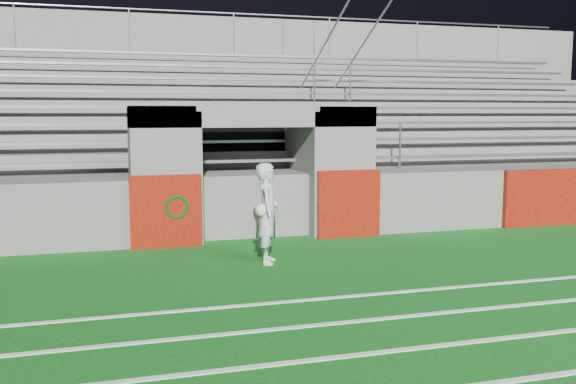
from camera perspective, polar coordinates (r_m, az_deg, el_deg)
name	(u,v)px	position (r m, az deg, el deg)	size (l,w,h in m)	color
ground	(309,280)	(9.64, 1.91, -7.80)	(90.00, 90.00, 0.00)	#0E5415
stadium_structure	(215,150)	(17.09, -6.54, 3.69)	(26.00, 8.48, 5.42)	#615E5C
goalkeeper_with_ball	(268,213)	(10.54, -1.82, -1.90)	(0.55, 0.69, 1.66)	silver
hose_coil	(176,207)	(11.97, -9.89, -1.33)	(0.52, 0.14, 0.52)	#0D440E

